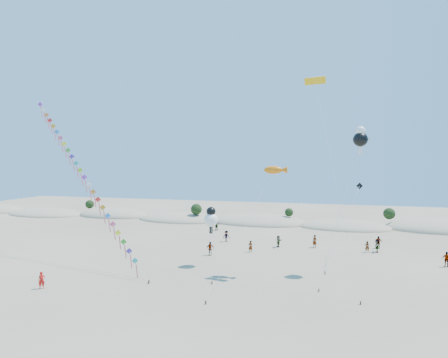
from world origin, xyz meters
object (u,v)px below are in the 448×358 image
Objects in this scene: kite_train at (81,172)px; fish_kite at (275,170)px; parafoil_kite at (316,84)px; flyer_foreground at (42,280)px.

kite_train is 1.98× the size of fish_kite.
fish_kite is 10.13m from parafoil_kite.
kite_train is 23.88m from fish_kite.
flyer_foreground is (2.89, -10.37, -10.04)m from kite_train.
parafoil_kite is at bearing 18.83° from fish_kite.
kite_train is 14.72m from flyer_foreground.
parafoil_kite is at bearing -21.03° from flyer_foreground.
flyer_foreground is (-25.06, -11.87, -19.54)m from parafoil_kite.
kite_train is 14.13× the size of flyer_foreground.
parafoil_kite reaches higher than fish_kite.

